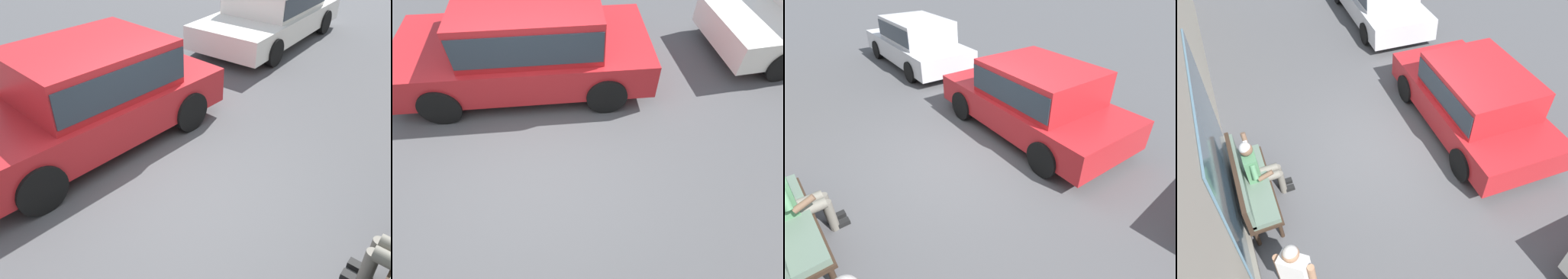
% 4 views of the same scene
% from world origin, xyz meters
% --- Properties ---
extents(ground_plane, '(60.00, 60.00, 0.00)m').
position_xyz_m(ground_plane, '(0.00, 0.00, 0.00)').
color(ground_plane, '#4C4C4F').
extents(person_on_phone, '(0.73, 0.74, 1.34)m').
position_xyz_m(person_on_phone, '(-0.10, 2.67, 0.70)').
color(person_on_phone, '#6B665B').
rests_on(person_on_phone, ground_plane).
extents(parked_car_mid, '(4.22, 2.15, 1.49)m').
position_xyz_m(parked_car_mid, '(-0.02, -1.84, 0.81)').
color(parked_car_mid, red).
rests_on(parked_car_mid, ground_plane).
extents(parked_car_far, '(4.70, 2.12, 1.51)m').
position_xyz_m(parked_car_far, '(5.47, -2.09, 0.82)').
color(parked_car_far, silver).
rests_on(parked_car_far, ground_plane).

